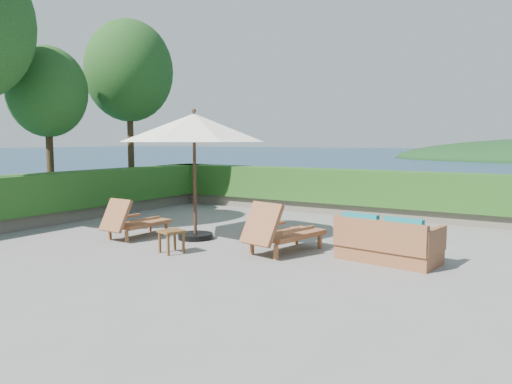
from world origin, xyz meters
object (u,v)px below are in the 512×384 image
Objects in this scene: lounge_left at (134,221)px; lounge_right at (281,231)px; side_table at (171,234)px; wicker_loveseat at (387,243)px; patio_umbrella at (194,129)px.

lounge_right is at bearing 9.89° from lounge_left.
side_table is 4.13m from wicker_loveseat.
wicker_loveseat reaches higher than side_table.
wicker_loveseat is at bearing 2.69° from patio_umbrella.
patio_umbrella is 2.36× the size of lounge_left.
wicker_loveseat is at bearing 23.44° from lounge_right.
wicker_loveseat is (5.59, 0.87, -0.05)m from lounge_left.
patio_umbrella is at bearing -173.09° from lounge_right.
lounge_left is at bearing 158.28° from side_table.
patio_umbrella reaches higher than lounge_right.
patio_umbrella is 2.04× the size of wicker_loveseat.
lounge_left is 0.85× the size of lounge_right.
patio_umbrella is at bearing 110.35° from side_table.
lounge_right is 3.52× the size of side_table.
lounge_right reaches higher than side_table.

